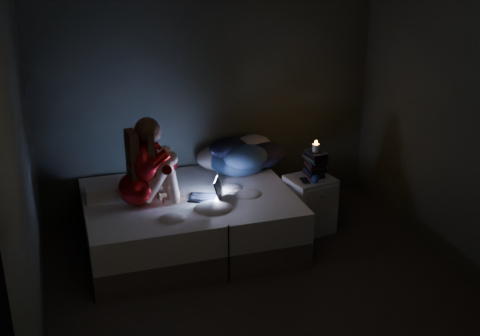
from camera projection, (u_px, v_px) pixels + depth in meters
name	position (u px, v px, depth m)	size (l,w,h in m)	color
floor	(270.00, 299.00, 5.12)	(3.60, 3.80, 0.02)	#2C2523
wall_back	(209.00, 93.00, 6.32)	(3.60, 0.02, 2.60)	#32382B
wall_front	(410.00, 286.00, 2.94)	(3.60, 0.02, 2.60)	#32382B
wall_left	(24.00, 182.00, 4.13)	(0.02, 3.80, 2.60)	#32382B
wall_right	(473.00, 132.00, 5.13)	(0.02, 3.80, 2.60)	#32382B
bed	(190.00, 221.00, 5.87)	(1.96, 1.47, 0.54)	silver
pillow	(110.00, 190.00, 5.73)	(0.45, 0.32, 0.13)	silver
woman	(135.00, 164.00, 5.40)	(0.51, 0.34, 0.83)	maroon
laptop	(205.00, 188.00, 5.66)	(0.31, 0.22, 0.22)	black
clothes_pile	(239.00, 154.00, 6.26)	(0.66, 0.53, 0.39)	navy
nightstand	(309.00, 204.00, 6.17)	(0.44, 0.39, 0.58)	silver
book_stack	(315.00, 163.00, 6.05)	(0.19, 0.25, 0.28)	black
candle	(316.00, 146.00, 5.99)	(0.07, 0.07, 0.08)	beige
phone	(303.00, 180.00, 5.99)	(0.07, 0.14, 0.01)	black
blue_orb	(313.00, 179.00, 5.93)	(0.08, 0.08, 0.08)	navy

